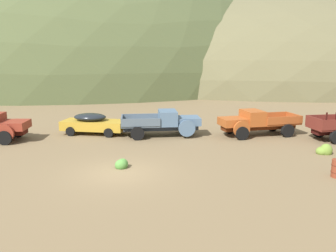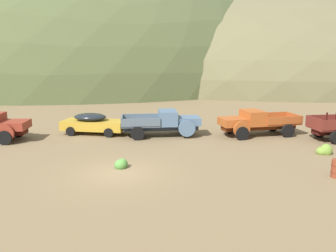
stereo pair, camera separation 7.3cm
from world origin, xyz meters
name	(u,v)px [view 1 (the left image)]	position (x,y,z in m)	size (l,w,h in m)	color
ground_plane	(119,173)	(0.00, 0.00, 0.00)	(300.00, 300.00, 0.00)	brown
hill_distant	(82,82)	(-14.12, 61.08, 0.00)	(89.61, 73.84, 54.55)	#4C5633
hill_far_left	(271,82)	(28.53, 60.39, 0.00)	(89.55, 70.97, 37.31)	brown
car_mustard	(96,123)	(-2.55, 8.89, 0.82)	(5.23, 2.83, 1.57)	#B28928
truck_chalk_blue	(166,122)	(2.72, 8.04, 1.00)	(5.83, 2.70, 1.89)	#262D39
truck_oxide_orange	(253,122)	(9.09, 7.81, 0.99)	(6.15, 3.21, 1.89)	#51220D
bush_front_left	(168,122)	(3.08, 12.62, 0.19)	(1.01, 0.89, 0.73)	#3D702D
bush_near_barrel	(325,151)	(12.05, 2.87, 0.18)	(0.95, 0.70, 0.81)	olive
bush_back_edge	(122,165)	(0.10, 0.83, 0.17)	(0.68, 0.71, 0.61)	#4C8438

